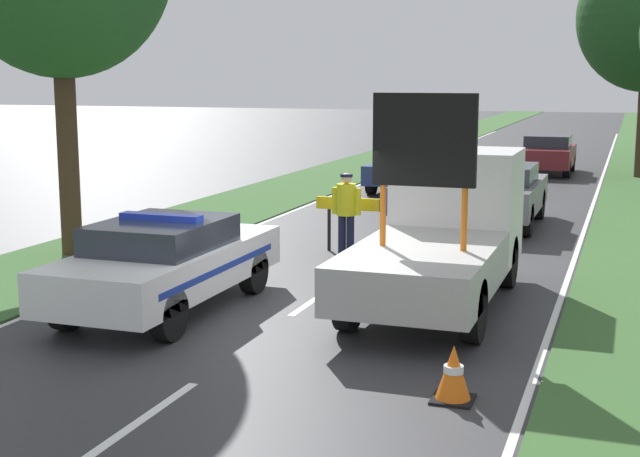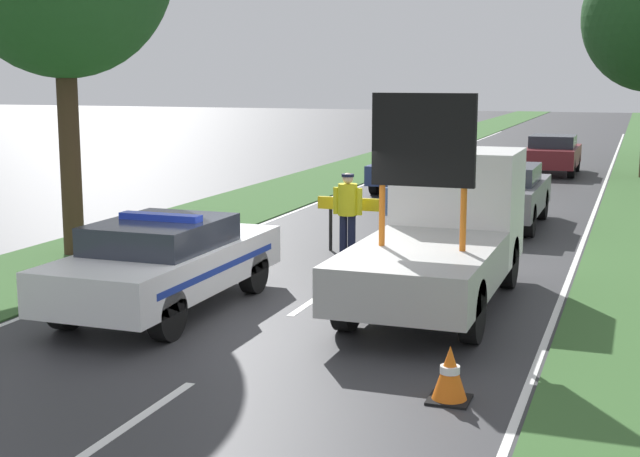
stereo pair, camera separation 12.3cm
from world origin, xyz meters
The scene contains 15 objects.
ground_plane centered at (0.00, 0.00, 0.00)m, with size 160.00×160.00×0.00m, color #333335.
lane_markings centered at (0.00, 14.52, 0.00)m, with size 7.61×63.28×0.01m.
grass_verge_left centered at (-5.49, 20.00, 0.02)m, with size 3.27×120.00×0.03m.
police_car centered at (-1.93, 0.06, 0.76)m, with size 1.88×4.72×1.52m.
work_truck centered at (1.93, 2.17, 1.12)m, with size 2.02×5.38×3.33m.
road_barrier centered at (-0.02, 5.39, 0.92)m, with size 2.70×0.08×1.12m.
police_officer centered at (-0.58, 4.91, 1.00)m, with size 0.60×0.38×1.68m.
pedestrian_civilian centered at (0.47, 4.91, 1.01)m, with size 0.62×0.39×1.72m.
traffic_cone_near_police centered at (1.25, 6.78, 0.25)m, with size 0.36×0.36×0.50m.
traffic_cone_centre_front centered at (2.98, -2.34, 0.32)m, with size 0.46×0.46×0.64m.
traffic_cone_near_truck centered at (0.33, 3.75, 0.27)m, with size 0.39×0.39×0.55m.
traffic_cone_behind_barrier centered at (1.87, 4.68, 0.34)m, with size 0.51×0.51×0.70m.
queued_car_suv_grey centered at (1.72, 9.67, 0.80)m, with size 1.94×4.31×1.48m.
queued_car_hatch_blue centered at (-1.93, 15.38, 0.71)m, with size 1.84×3.92×1.36m.
queued_car_wagon_maroon centered at (1.79, 21.86, 0.74)m, with size 1.79×3.93×1.42m.
Camera 2 is at (4.83, -11.70, 3.57)m, focal length 50.00 mm.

